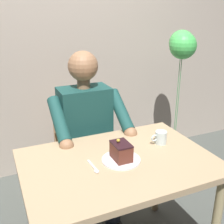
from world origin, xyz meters
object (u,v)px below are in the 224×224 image
(coffee_cup, at_px, (161,137))
(dessert_spoon, at_px, (94,168))
(chair, at_px, (82,146))
(dining_table, at_px, (119,174))
(balloon_display, at_px, (181,59))
(cake_slice, at_px, (121,151))
(seated_person, at_px, (89,136))

(coffee_cup, height_order, dessert_spoon, coffee_cup)
(chair, xyz_separation_m, coffee_cup, (-0.32, 0.60, 0.28))
(dining_table, distance_m, chair, 0.69)
(chair, xyz_separation_m, balloon_display, (-0.98, -0.11, 0.60))
(coffee_cup, bearing_deg, chair, -61.42)
(dining_table, distance_m, balloon_display, 1.33)
(dining_table, height_order, dessert_spoon, dessert_spoon)
(coffee_cup, bearing_deg, cake_slice, 16.35)
(dessert_spoon, bearing_deg, chair, -102.39)
(cake_slice, relative_size, coffee_cup, 1.18)
(coffee_cup, relative_size, balloon_display, 0.08)
(cake_slice, distance_m, balloon_display, 1.29)
(seated_person, height_order, balloon_display, balloon_display)
(chair, relative_size, balloon_display, 0.66)
(cake_slice, height_order, coffee_cup, cake_slice)
(seated_person, xyz_separation_m, coffee_cup, (-0.32, 0.42, 0.12))
(cake_slice, height_order, balloon_display, balloon_display)
(seated_person, distance_m, balloon_display, 1.11)
(dining_table, bearing_deg, cake_slice, 134.59)
(chair, bearing_deg, cake_slice, 90.76)
(balloon_display, bearing_deg, dining_table, 38.87)
(dining_table, relative_size, chair, 1.20)
(cake_slice, xyz_separation_m, balloon_display, (-0.97, -0.80, 0.31))
(dining_table, relative_size, cake_slice, 8.39)
(coffee_cup, xyz_separation_m, dessert_spoon, (0.48, 0.11, -0.04))
(seated_person, bearing_deg, cake_slice, 91.01)
(seated_person, xyz_separation_m, dessert_spoon, (0.16, 0.54, 0.08))
(dining_table, height_order, chair, chair)
(cake_slice, xyz_separation_m, dessert_spoon, (0.16, 0.02, -0.05))
(coffee_cup, distance_m, dessert_spoon, 0.49)
(chair, distance_m, seated_person, 0.23)
(chair, relative_size, coffee_cup, 8.25)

